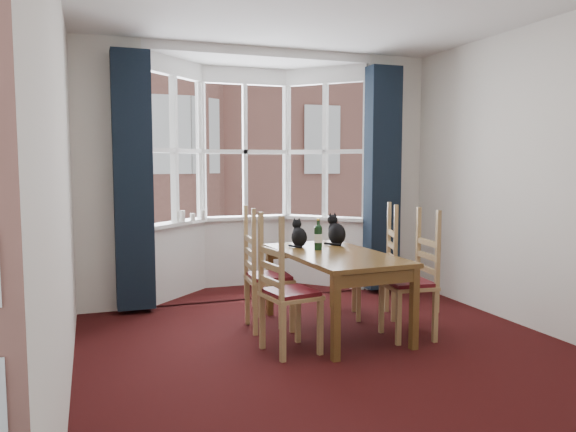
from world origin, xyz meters
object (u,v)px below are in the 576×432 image
chair_right_far (383,270)px  cat_right (336,232)px  candle_tall (182,216)px  candle_extra (203,215)px  chair_left_far (259,279)px  dining_table (335,261)px  chair_right_near (418,284)px  chair_left_near (281,296)px  candle_short (193,217)px  cat_left (299,236)px  wine_bottle (318,236)px

chair_right_far → cat_right: size_ratio=2.84×
candle_tall → candle_extra: 0.25m
candle_extra → chair_left_far: bearing=-82.0°
dining_table → chair_right_near: bearing=-34.0°
candle_extra → chair_left_near: bearing=-85.2°
chair_left_far → candle_short: 1.64m
cat_left → candle_tall: bearing=125.1°
candle_extra → dining_table: bearing=-64.9°
chair_left_far → wine_bottle: size_ratio=3.10×
wine_bottle → candle_short: bearing=119.3°
candle_short → chair_right_near: bearing=-54.4°
dining_table → chair_left_near: 0.81m
chair_right_far → chair_left_near: bearing=-151.9°
chair_right_far → cat_right: (-0.42, 0.21, 0.37)m
chair_right_far → candle_short: (-1.62, 1.54, 0.44)m
chair_left_far → chair_left_near: bearing=-92.4°
candle_short → chair_right_far: bearing=-43.5°
chair_left_far → chair_right_near: bearing=-28.8°
chair_left_near → candle_short: (-0.31, 2.24, 0.44)m
chair_left_far → candle_tall: (-0.46, 1.51, 0.46)m
chair_left_far → candle_extra: 1.64m
chair_right_near → cat_right: size_ratio=2.84×
chair_left_near → cat_right: size_ratio=2.84×
chair_left_near → cat_right: bearing=45.4°
cat_left → candle_short: cat_left is taller
dining_table → chair_left_near: size_ratio=1.72×
dining_table → cat_left: 0.53m
chair_left_far → candle_extra: (-0.22, 1.56, 0.46)m
chair_left_near → chair_left_far: size_ratio=1.00×
chair_right_far → wine_bottle: size_ratio=3.10×
chair_left_far → chair_right_far: bearing=-0.2°
chair_left_near → candle_tall: 2.30m
dining_table → chair_right_far: bearing=22.5°
candle_tall → candle_short: (0.12, 0.03, -0.02)m
chair_right_far → candle_short: bearing=136.5°
chair_right_far → candle_extra: bearing=133.9°
cat_right → candle_short: bearing=132.2°
chair_left_near → chair_right_near: 1.28m
chair_left_far → candle_tall: candle_tall is taller
chair_right_near → cat_left: cat_left is taller
candle_tall → dining_table: bearing=-58.2°
dining_table → chair_right_near: (0.61, -0.42, -0.17)m
chair_left_near → cat_right: 1.33m
chair_left_near → candle_extra: (-0.19, 2.26, 0.46)m
cat_left → candle_extra: size_ratio=2.35×
chair_left_far → chair_right_far: size_ratio=1.00×
candle_short → chair_left_near: bearing=-82.1°
cat_left → candle_short: (-0.80, 1.35, 0.08)m
cat_right → candle_short: size_ratio=3.64×
chair_right_near → candle_extra: size_ratio=7.58×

